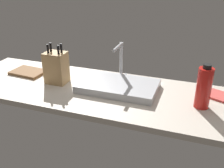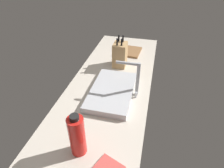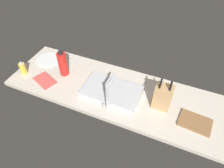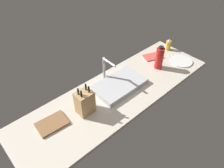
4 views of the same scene
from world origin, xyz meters
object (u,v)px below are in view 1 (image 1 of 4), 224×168
Objects in this scene: cutting_board at (28,72)px; water_bottle at (204,88)px; knife_block at (56,67)px; dish_towel at (222,97)px; faucet at (120,58)px; sink_basin at (118,86)px.

water_bottle is at bearing -4.24° from cutting_board.
knife_block is 90.48cm from water_bottle.
dish_towel is at bearing 54.18° from water_bottle.
faucet is at bearing 159.27° from water_bottle.
cutting_board is (-27.25, 6.48, -9.46)cm from knife_block.
faucet reaches higher than water_bottle.
faucet reaches higher than cutting_board.
sink_basin is at bearing 3.99° from knife_block.
faucet is at bearing 103.18° from sink_basin.
knife_block reaches higher than cutting_board.
knife_block is 1.28× the size of dish_towel.
cutting_board is (-68.19, 3.46, -1.37)cm from sink_basin.
faucet reaches higher than sink_basin.
cutting_board is (-64.73, -11.31, -14.33)cm from faucet.
sink_basin is 19.95cm from faucet.
faucet is 41.78cm from knife_block.
knife_block is at bearing -175.78° from sink_basin.
dish_towel is (60.54, 10.02, -1.67)cm from sink_basin.
dish_towel is at bearing 2.92° from cutting_board.
faucet reaches higher than dish_towel.
faucet is 67.26cm from cutting_board.
knife_block is (-37.48, -17.79, -4.87)cm from faucet.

